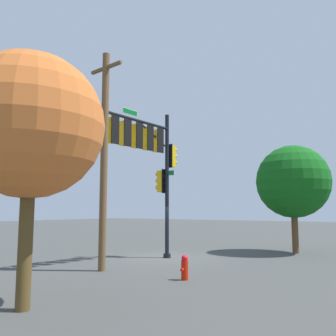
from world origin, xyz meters
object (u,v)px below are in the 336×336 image
(tree_mid, at_px, (31,126))
(signal_pole_assembly, at_px, (144,150))
(utility_pole, at_px, (104,155))
(tree_near, at_px, (293,182))
(fire_hydrant, at_px, (185,268))

(tree_mid, bearing_deg, signal_pole_assembly, -161.19)
(signal_pole_assembly, height_order, utility_pole, utility_pole)
(signal_pole_assembly, height_order, tree_mid, signal_pole_assembly)
(signal_pole_assembly, relative_size, tree_near, 1.22)
(fire_hydrant, distance_m, tree_near, 10.35)
(utility_pole, xyz_separation_m, tree_mid, (4.93, 2.40, -0.11))
(signal_pole_assembly, bearing_deg, tree_mid, 18.81)
(tree_near, distance_m, tree_mid, 15.12)
(utility_pole, bearing_deg, tree_near, 155.10)
(fire_hydrant, height_order, tree_mid, tree_mid)
(fire_hydrant, xyz_separation_m, tree_mid, (5.25, -1.19, 4.01))
(tree_near, xyz_separation_m, tree_mid, (14.94, -2.24, 0.51))
(tree_near, bearing_deg, fire_hydrant, -6.19)
(signal_pole_assembly, distance_m, tree_near, 8.72)
(fire_hydrant, xyz_separation_m, tree_near, (-9.69, 1.05, 3.50))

